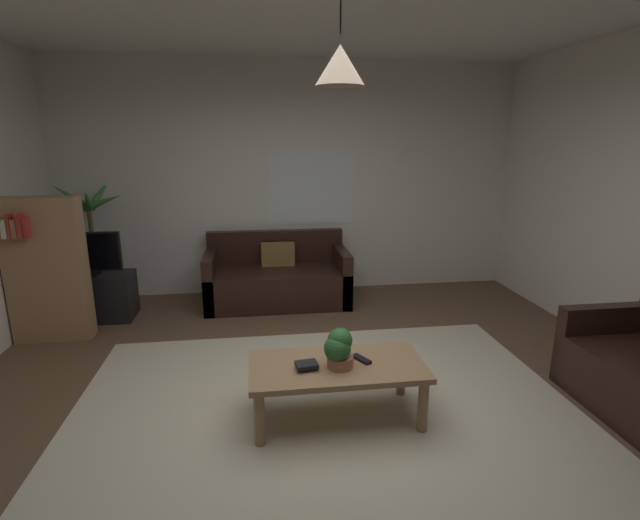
% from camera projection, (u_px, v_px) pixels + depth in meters
% --- Properties ---
extents(floor, '(5.64, 5.72, 0.02)m').
position_uv_depth(floor, '(326.00, 410.00, 3.42)').
color(floor, brown).
rests_on(floor, ground).
extents(rug, '(3.66, 3.15, 0.01)m').
position_uv_depth(rug, '(330.00, 425.00, 3.22)').
color(rug, beige).
rests_on(rug, ground).
extents(wall_back, '(5.76, 0.06, 2.84)m').
position_uv_depth(wall_back, '(292.00, 180.00, 5.83)').
color(wall_back, silver).
rests_on(wall_back, ground).
extents(window_pane, '(1.06, 0.01, 0.94)m').
position_uv_depth(window_pane, '(311.00, 187.00, 5.85)').
color(window_pane, white).
extents(couch_under_window, '(1.67, 0.83, 0.82)m').
position_uv_depth(couch_under_window, '(277.00, 280.00, 5.60)').
color(couch_under_window, black).
rests_on(couch_under_window, ground).
extents(coffee_table, '(1.20, 0.59, 0.41)m').
position_uv_depth(coffee_table, '(337.00, 372.00, 3.23)').
color(coffee_table, '#A87F56').
rests_on(coffee_table, ground).
extents(book_on_table_0, '(0.13, 0.11, 0.02)m').
position_uv_depth(book_on_table_0, '(309.00, 366.00, 3.16)').
color(book_on_table_0, '#2D4C8C').
rests_on(book_on_table_0, coffee_table).
extents(book_on_table_1, '(0.16, 0.13, 0.03)m').
position_uv_depth(book_on_table_1, '(307.00, 364.00, 3.14)').
color(book_on_table_1, black).
rests_on(book_on_table_1, coffee_table).
extents(remote_on_table_0, '(0.12, 0.16, 0.02)m').
position_uv_depth(remote_on_table_0, '(361.00, 359.00, 3.27)').
color(remote_on_table_0, black).
rests_on(remote_on_table_0, coffee_table).
extents(potted_plant_on_table, '(0.20, 0.20, 0.28)m').
position_uv_depth(potted_plant_on_table, '(339.00, 348.00, 3.14)').
color(potted_plant_on_table, '#B77051').
rests_on(potted_plant_on_table, coffee_table).
extents(tv_stand, '(0.90, 0.44, 0.50)m').
position_uv_depth(tv_stand, '(90.00, 297.00, 5.07)').
color(tv_stand, black).
rests_on(tv_stand, ground).
extents(tv, '(0.75, 0.16, 0.47)m').
position_uv_depth(tv, '(84.00, 254.00, 4.93)').
color(tv, black).
rests_on(tv, tv_stand).
extents(potted_palm_corner, '(0.86, 0.79, 1.50)m').
position_uv_depth(potted_palm_corner, '(94.00, 253.00, 5.39)').
color(potted_palm_corner, '#B77051').
rests_on(potted_palm_corner, ground).
extents(bookshelf_corner, '(0.70, 0.31, 1.40)m').
position_uv_depth(bookshelf_corner, '(46.00, 269.00, 4.45)').
color(bookshelf_corner, '#A87F56').
rests_on(bookshelf_corner, ground).
extents(pendant_lamp, '(0.30, 0.30, 0.63)m').
position_uv_depth(pendant_lamp, '(340.00, 65.00, 2.74)').
color(pendant_lamp, black).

